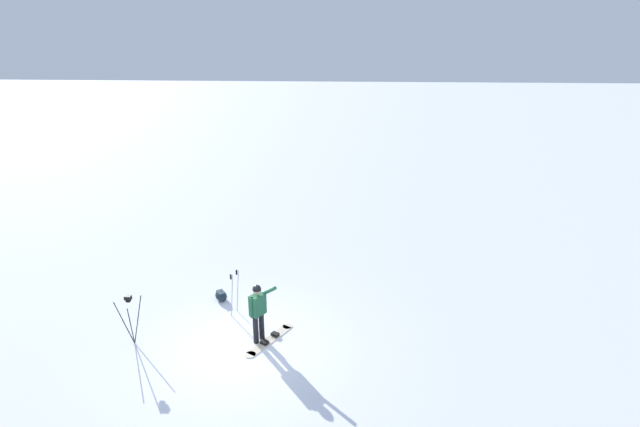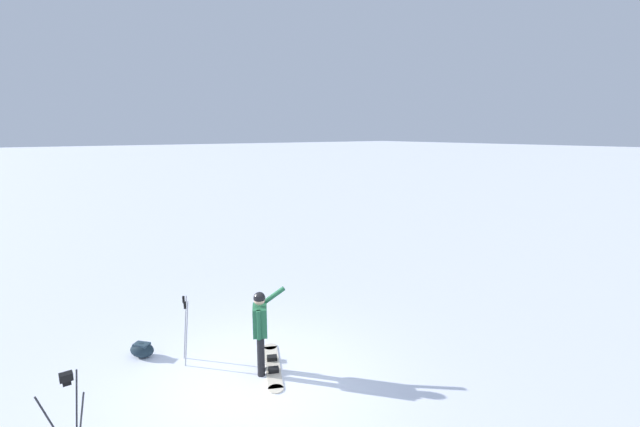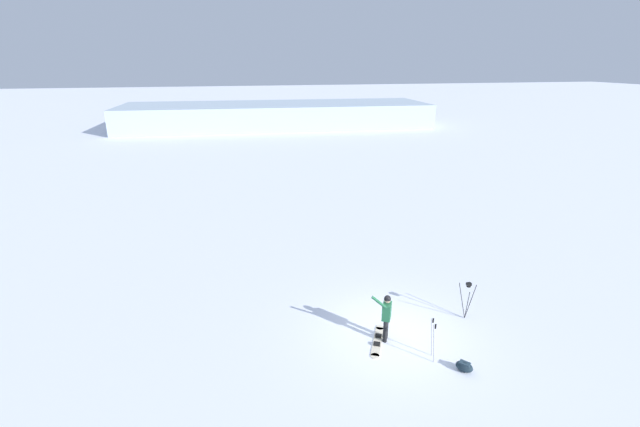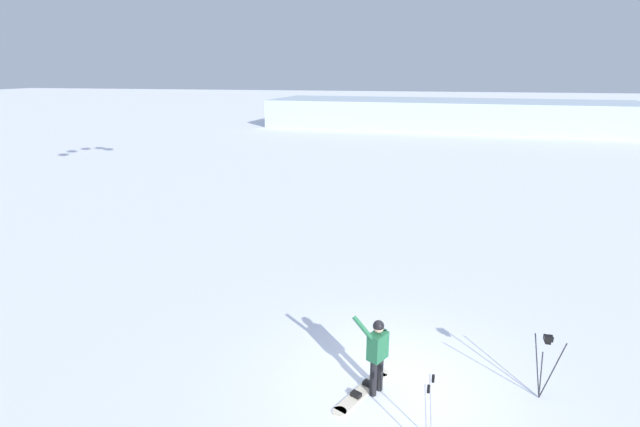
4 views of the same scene
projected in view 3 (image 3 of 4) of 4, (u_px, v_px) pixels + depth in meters
name	position (u px, v px, depth m)	size (l,w,h in m)	color
ground_plane	(392.00, 333.00, 14.38)	(300.00, 300.00, 0.00)	white
snowboarder	(386.00, 313.00, 13.74)	(0.48, 0.75, 1.64)	black
snowboard	(378.00, 341.00, 13.96)	(1.67, 0.96, 0.10)	beige
gear_bag_large	(464.00, 366.00, 12.59)	(0.59, 0.57, 0.30)	#192833
camera_tripod	(468.00, 293.00, 14.92)	(0.71, 0.54, 1.39)	#262628
ski_poles	(433.00, 335.00, 12.87)	(0.35, 0.22, 1.32)	gray
distant_ridge	(277.00, 115.00, 58.87)	(13.89, 41.13, 3.05)	#A3B7C8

